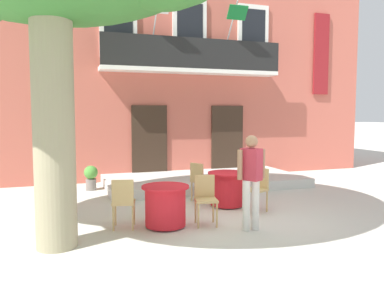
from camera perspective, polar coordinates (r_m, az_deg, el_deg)
ground_plane at (r=7.52m, az=5.70°, el=-11.40°), size 120.00×120.00×0.00m
building_facade at (r=14.18m, az=-2.97°, el=11.45°), size 13.00×5.09×7.50m
entrance_step_platform at (r=11.09m, az=1.79°, el=-5.46°), size 5.58×2.70×0.25m
cafe_table_near_tree at (r=8.61m, az=5.26°, el=-6.64°), size 0.86×0.86×0.76m
cafe_chair_near_tree_0 at (r=8.99m, az=1.16°, el=-5.24°), size 0.54×0.54×0.91m
cafe_chair_near_tree_1 at (r=8.22m, az=9.76°, el=-6.26°), size 0.54×0.54×0.91m
cafe_table_middle at (r=7.07m, az=-3.97°, el=-9.13°), size 0.86×0.86×0.76m
cafe_chair_middle_0 at (r=6.99m, az=-10.19°, el=-8.20°), size 0.48×0.48×0.91m
cafe_chair_middle_1 at (r=7.20m, az=2.00°, el=-7.75°), size 0.47×0.47×0.91m
ground_planter_left at (r=10.65m, az=-14.81°, el=-4.68°), size 0.36×0.36×0.66m
pedestrian_near_entrance at (r=6.83m, az=8.79°, el=-4.84°), size 0.53×0.40×1.69m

